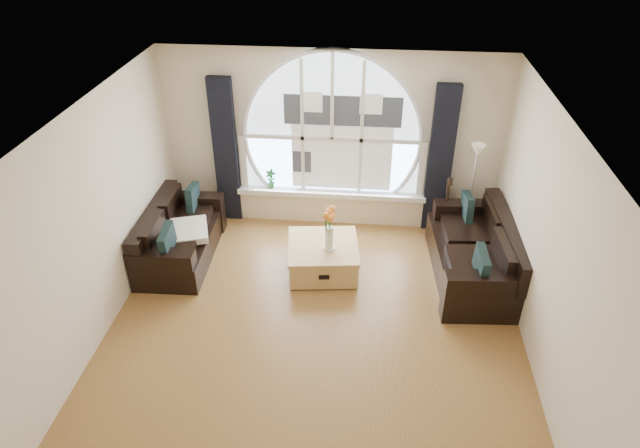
# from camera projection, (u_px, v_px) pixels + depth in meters

# --- Properties ---
(ground) EXTENTS (5.00, 5.50, 0.01)m
(ground) POSITION_uv_depth(u_px,v_px,m) (313.00, 338.00, 6.66)
(ground) COLOR brown
(ground) RESTS_ON ground
(ceiling) EXTENTS (5.00, 5.50, 0.01)m
(ceiling) POSITION_uv_depth(u_px,v_px,m) (311.00, 127.00, 5.21)
(ceiling) COLOR silver
(ceiling) RESTS_ON ground
(wall_back) EXTENTS (5.00, 0.01, 2.70)m
(wall_back) POSITION_uv_depth(u_px,v_px,m) (332.00, 140.00, 8.25)
(wall_back) COLOR beige
(wall_back) RESTS_ON ground
(wall_left) EXTENTS (0.01, 5.50, 2.70)m
(wall_left) POSITION_uv_depth(u_px,v_px,m) (87.00, 233.00, 6.14)
(wall_left) COLOR beige
(wall_left) RESTS_ON ground
(wall_right) EXTENTS (0.01, 5.50, 2.70)m
(wall_right) POSITION_uv_depth(u_px,v_px,m) (553.00, 259.00, 5.73)
(wall_right) COLOR beige
(wall_right) RESTS_ON ground
(attic_slope) EXTENTS (0.92, 5.50, 0.72)m
(attic_slope) POSITION_uv_depth(u_px,v_px,m) (544.00, 171.00, 5.22)
(attic_slope) COLOR silver
(attic_slope) RESTS_ON ground
(arched_window) EXTENTS (2.60, 0.06, 2.15)m
(arched_window) POSITION_uv_depth(u_px,v_px,m) (332.00, 124.00, 8.07)
(arched_window) COLOR silver
(arched_window) RESTS_ON wall_back
(window_sill) EXTENTS (2.90, 0.22, 0.08)m
(window_sill) POSITION_uv_depth(u_px,v_px,m) (331.00, 193.00, 8.61)
(window_sill) COLOR white
(window_sill) RESTS_ON wall_back
(window_frame) EXTENTS (2.76, 0.08, 2.15)m
(window_frame) POSITION_uv_depth(u_px,v_px,m) (332.00, 124.00, 8.05)
(window_frame) COLOR white
(window_frame) RESTS_ON wall_back
(neighbor_house) EXTENTS (1.70, 0.02, 1.50)m
(neighbor_house) POSITION_uv_depth(u_px,v_px,m) (342.00, 132.00, 8.12)
(neighbor_house) COLOR silver
(neighbor_house) RESTS_ON wall_back
(curtain_left) EXTENTS (0.35, 0.12, 2.30)m
(curtain_left) POSITION_uv_depth(u_px,v_px,m) (226.00, 152.00, 8.38)
(curtain_left) COLOR black
(curtain_left) RESTS_ON ground
(curtain_right) EXTENTS (0.35, 0.12, 2.30)m
(curtain_right) POSITION_uv_depth(u_px,v_px,m) (440.00, 161.00, 8.12)
(curtain_right) COLOR black
(curtain_right) RESTS_ON ground
(sofa_left) EXTENTS (0.92, 1.77, 0.77)m
(sofa_left) POSITION_uv_depth(u_px,v_px,m) (180.00, 233.00, 7.87)
(sofa_left) COLOR black
(sofa_left) RESTS_ON ground
(sofa_right) EXTENTS (1.11, 2.02, 0.87)m
(sofa_right) POSITION_uv_depth(u_px,v_px,m) (474.00, 252.00, 7.47)
(sofa_right) COLOR black
(sofa_right) RESTS_ON ground
(coffee_chest) EXTENTS (1.06, 1.06, 0.46)m
(coffee_chest) POSITION_uv_depth(u_px,v_px,m) (323.00, 256.00, 7.67)
(coffee_chest) COLOR #AC864B
(coffee_chest) RESTS_ON ground
(throw_blanket) EXTENTS (0.69, 0.69, 0.10)m
(throw_blanket) POSITION_uv_depth(u_px,v_px,m) (187.00, 231.00, 7.72)
(throw_blanket) COLOR silver
(throw_blanket) RESTS_ON sofa_left
(vase_flowers) EXTENTS (0.24, 0.24, 0.70)m
(vase_flowers) POSITION_uv_depth(u_px,v_px,m) (329.00, 224.00, 7.28)
(vase_flowers) COLOR white
(vase_flowers) RESTS_ON coffee_chest
(floor_lamp) EXTENTS (0.24, 0.24, 1.60)m
(floor_lamp) POSITION_uv_depth(u_px,v_px,m) (470.00, 196.00, 7.95)
(floor_lamp) COLOR #B2B2B2
(floor_lamp) RESTS_ON ground
(guitar) EXTENTS (0.40, 0.30, 1.06)m
(guitar) POSITION_uv_depth(u_px,v_px,m) (446.00, 206.00, 8.23)
(guitar) COLOR brown
(guitar) RESTS_ON ground
(potted_plant) EXTENTS (0.18, 0.14, 0.32)m
(potted_plant) POSITION_uv_depth(u_px,v_px,m) (271.00, 179.00, 8.58)
(potted_plant) COLOR #1E6023
(potted_plant) RESTS_ON window_sill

